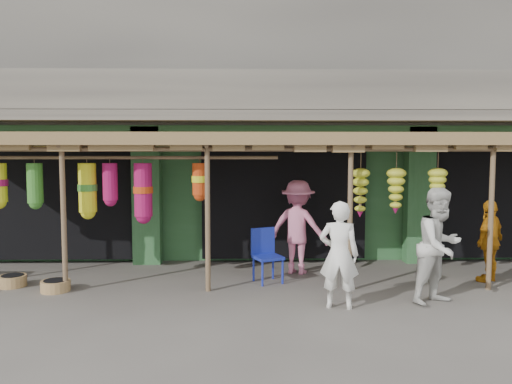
{
  "coord_description": "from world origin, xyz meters",
  "views": [
    {
      "loc": [
        -0.82,
        -8.86,
        2.44
      ],
      "look_at": [
        -0.63,
        1.0,
        1.66
      ],
      "focal_mm": 35.0,
      "sensor_mm": 36.0,
      "label": 1
    }
  ],
  "objects_px": {
    "person_front": "(339,255)",
    "person_shopper": "(298,227)",
    "person_vendor": "(490,241)",
    "person_right": "(440,246)",
    "blue_chair": "(266,252)"
  },
  "relations": [
    {
      "from": "person_front",
      "to": "person_shopper",
      "type": "bearing_deg",
      "value": -68.27
    },
    {
      "from": "person_shopper",
      "to": "person_vendor",
      "type": "bearing_deg",
      "value": -167.92
    },
    {
      "from": "person_right",
      "to": "person_shopper",
      "type": "relative_size",
      "value": 1.0
    },
    {
      "from": "person_front",
      "to": "person_vendor",
      "type": "bearing_deg",
      "value": -142.12
    },
    {
      "from": "person_front",
      "to": "person_shopper",
      "type": "distance_m",
      "value": 2.33
    },
    {
      "from": "person_right",
      "to": "person_vendor",
      "type": "xyz_separation_m",
      "value": [
        1.48,
        1.34,
        -0.16
      ]
    },
    {
      "from": "blue_chair",
      "to": "person_front",
      "type": "height_order",
      "value": "person_front"
    },
    {
      "from": "person_right",
      "to": "person_vendor",
      "type": "relative_size",
      "value": 1.21
    },
    {
      "from": "person_shopper",
      "to": "blue_chair",
      "type": "bearing_deg",
      "value": 67.89
    },
    {
      "from": "person_vendor",
      "to": "person_shopper",
      "type": "height_order",
      "value": "person_shopper"
    },
    {
      "from": "blue_chair",
      "to": "person_right",
      "type": "xyz_separation_m",
      "value": [
        2.75,
        -1.43,
        0.38
      ]
    },
    {
      "from": "person_front",
      "to": "blue_chair",
      "type": "bearing_deg",
      "value": -44.98
    },
    {
      "from": "person_right",
      "to": "person_vendor",
      "type": "height_order",
      "value": "person_right"
    },
    {
      "from": "person_front",
      "to": "person_shopper",
      "type": "xyz_separation_m",
      "value": [
        -0.41,
        2.29,
        0.1
      ]
    },
    {
      "from": "person_front",
      "to": "person_vendor",
      "type": "height_order",
      "value": "person_front"
    }
  ]
}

